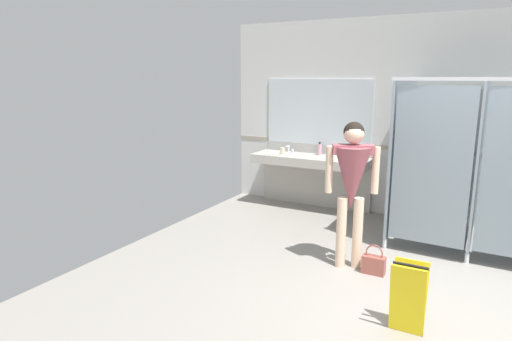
# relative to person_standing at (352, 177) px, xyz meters

# --- Properties ---
(ground_plane) EXTENTS (7.47, 6.34, 0.10)m
(ground_plane) POSITION_rel_person_standing_xyz_m (1.07, -0.70, -1.09)
(ground_plane) COLOR gray
(wall_back) EXTENTS (7.47, 0.12, 2.98)m
(wall_back) POSITION_rel_person_standing_xyz_m (1.07, 2.23, 0.45)
(wall_back) COLOR silver
(wall_back) RESTS_ON ground_plane
(wall_back_tile_band) EXTENTS (7.47, 0.01, 0.06)m
(wall_back_tile_band) POSITION_rel_person_standing_xyz_m (1.07, 2.16, 0.01)
(wall_back_tile_band) COLOR #9E937F
(wall_back_tile_band) RESTS_ON wall_back
(vanity_counter) EXTENTS (1.87, 0.58, 0.98)m
(vanity_counter) POSITION_rel_person_standing_xyz_m (-1.21, 1.95, -0.40)
(vanity_counter) COLOR #B2ADA3
(vanity_counter) RESTS_ON ground_plane
(mirror_panel) EXTENTS (1.77, 0.02, 1.05)m
(mirror_panel) POSITION_rel_person_standing_xyz_m (-1.21, 2.16, 0.51)
(mirror_panel) COLOR silver
(mirror_panel) RESTS_ON wall_back
(bathroom_stalls) EXTENTS (1.93, 1.47, 2.10)m
(bathroom_stalls) POSITION_rel_person_standing_xyz_m (1.18, 1.22, 0.06)
(bathroom_stalls) COLOR gray
(bathroom_stalls) RESTS_ON ground_plane
(person_standing) EXTENTS (0.53, 0.53, 1.64)m
(person_standing) POSITION_rel_person_standing_xyz_m (0.00, 0.00, 0.00)
(person_standing) COLOR beige
(person_standing) RESTS_ON ground_plane
(handbag) EXTENTS (0.25, 0.12, 0.33)m
(handbag) POSITION_rel_person_standing_xyz_m (0.30, -0.05, -0.92)
(handbag) COLOR #934C42
(handbag) RESTS_ON ground_plane
(soap_dispenser) EXTENTS (0.07, 0.07, 0.21)m
(soap_dispenser) POSITION_rel_person_standing_xyz_m (-1.12, 2.03, -0.07)
(soap_dispenser) COLOR #D899B2
(soap_dispenser) RESTS_ON vanity_counter
(paper_cup) EXTENTS (0.07, 0.07, 0.11)m
(paper_cup) POSITION_rel_person_standing_xyz_m (-1.67, 1.79, -0.11)
(paper_cup) COLOR beige
(paper_cup) RESTS_ON vanity_counter
(wet_floor_sign) EXTENTS (0.28, 0.19, 0.62)m
(wet_floor_sign) POSITION_rel_person_standing_xyz_m (0.81, -1.04, -0.72)
(wet_floor_sign) COLOR yellow
(wet_floor_sign) RESTS_ON ground_plane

